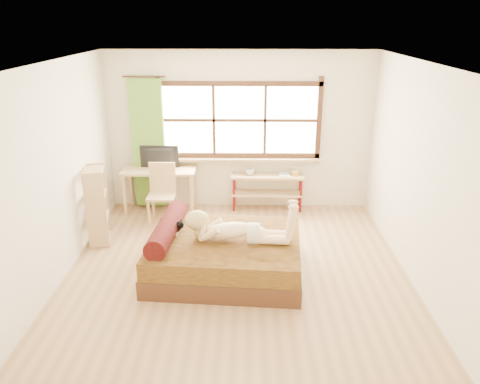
{
  "coord_description": "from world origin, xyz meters",
  "views": [
    {
      "loc": [
        0.13,
        -5.57,
        3.2
      ],
      "look_at": [
        0.04,
        0.2,
        1.02
      ],
      "focal_mm": 35.0,
      "sensor_mm": 36.0,
      "label": 1
    }
  ],
  "objects_px": {
    "desk": "(159,175)",
    "chair": "(162,189)",
    "kitten": "(171,227)",
    "woman": "(237,220)",
    "bookshelf": "(97,205)",
    "pipe_shelf": "(268,184)",
    "bed": "(222,254)"
  },
  "relations": [
    {
      "from": "desk",
      "to": "chair",
      "type": "distance_m",
      "value": 0.4
    },
    {
      "from": "kitten",
      "to": "chair",
      "type": "relative_size",
      "value": 0.3
    },
    {
      "from": "woman",
      "to": "bookshelf",
      "type": "xyz_separation_m",
      "value": [
        -2.08,
        0.94,
        -0.2
      ]
    },
    {
      "from": "chair",
      "to": "pipe_shelf",
      "type": "xyz_separation_m",
      "value": [
        1.76,
        0.48,
        -0.08
      ]
    },
    {
      "from": "bed",
      "to": "woman",
      "type": "height_order",
      "value": "woman"
    },
    {
      "from": "woman",
      "to": "pipe_shelf",
      "type": "height_order",
      "value": "woman"
    },
    {
      "from": "chair",
      "to": "woman",
      "type": "bearing_deg",
      "value": -54.17
    },
    {
      "from": "kitten",
      "to": "woman",
      "type": "bearing_deg",
      "value": -5.52
    },
    {
      "from": "kitten",
      "to": "bookshelf",
      "type": "xyz_separation_m",
      "value": [
        -1.21,
        0.79,
        -0.02
      ]
    },
    {
      "from": "kitten",
      "to": "bookshelf",
      "type": "height_order",
      "value": "bookshelf"
    },
    {
      "from": "woman",
      "to": "chair",
      "type": "distance_m",
      "value": 2.17
    },
    {
      "from": "woman",
      "to": "pipe_shelf",
      "type": "distance_m",
      "value": 2.31
    },
    {
      "from": "pipe_shelf",
      "to": "kitten",
      "type": "bearing_deg",
      "value": -121.96
    },
    {
      "from": "bed",
      "to": "woman",
      "type": "bearing_deg",
      "value": -10.86
    },
    {
      "from": "woman",
      "to": "desk",
      "type": "distance_m",
      "value": 2.52
    },
    {
      "from": "desk",
      "to": "pipe_shelf",
      "type": "xyz_separation_m",
      "value": [
        1.86,
        0.12,
        -0.21
      ]
    },
    {
      "from": "bed",
      "to": "bookshelf",
      "type": "relative_size",
      "value": 1.79
    },
    {
      "from": "bookshelf",
      "to": "chair",
      "type": "bearing_deg",
      "value": 32.24
    },
    {
      "from": "kitten",
      "to": "chair",
      "type": "xyz_separation_m",
      "value": [
        -0.4,
        1.6,
        -0.07
      ]
    },
    {
      "from": "pipe_shelf",
      "to": "desk",
      "type": "bearing_deg",
      "value": -175.04
    },
    {
      "from": "bed",
      "to": "kitten",
      "type": "xyz_separation_m",
      "value": [
        -0.67,
        0.1,
        0.34
      ]
    },
    {
      "from": "desk",
      "to": "pipe_shelf",
      "type": "height_order",
      "value": "desk"
    },
    {
      "from": "woman",
      "to": "desk",
      "type": "bearing_deg",
      "value": 127.14
    },
    {
      "from": "bed",
      "to": "woman",
      "type": "distance_m",
      "value": 0.56
    },
    {
      "from": "desk",
      "to": "woman",
      "type": "bearing_deg",
      "value": -57.15
    },
    {
      "from": "bed",
      "to": "woman",
      "type": "xyz_separation_m",
      "value": [
        0.2,
        -0.05,
        0.52
      ]
    },
    {
      "from": "woman",
      "to": "pipe_shelf",
      "type": "xyz_separation_m",
      "value": [
        0.49,
        2.23,
        -0.32
      ]
    },
    {
      "from": "bed",
      "to": "pipe_shelf",
      "type": "relative_size",
      "value": 1.63
    },
    {
      "from": "woman",
      "to": "bookshelf",
      "type": "bearing_deg",
      "value": 159.96
    },
    {
      "from": "woman",
      "to": "bookshelf",
      "type": "distance_m",
      "value": 2.3
    },
    {
      "from": "bookshelf",
      "to": "woman",
      "type": "bearing_deg",
      "value": -36.74
    },
    {
      "from": "bed",
      "to": "pipe_shelf",
      "type": "distance_m",
      "value": 2.29
    }
  ]
}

